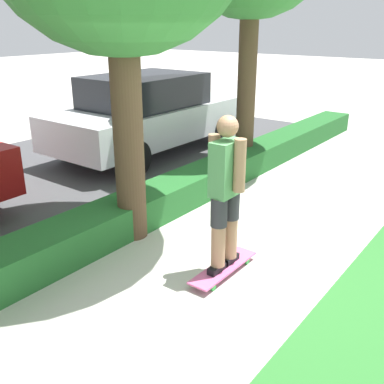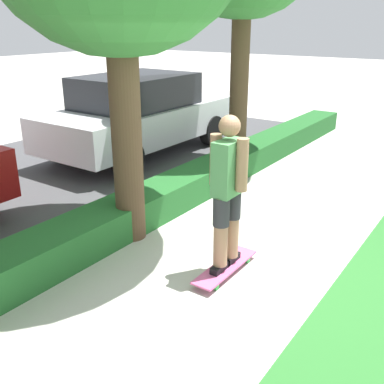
# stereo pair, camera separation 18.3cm
# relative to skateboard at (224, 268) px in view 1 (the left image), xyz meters

# --- Properties ---
(ground_plane) EXTENTS (60.00, 60.00, 0.00)m
(ground_plane) POSITION_rel_skateboard_xyz_m (0.36, -0.02, -0.07)
(ground_plane) COLOR #BCB7AD
(street_asphalt) EXTENTS (14.14, 5.00, 0.01)m
(street_asphalt) POSITION_rel_skateboard_xyz_m (0.36, 4.18, -0.07)
(street_asphalt) COLOR #474749
(street_asphalt) RESTS_ON ground_plane
(hedge_row) EXTENTS (14.14, 0.60, 0.41)m
(hedge_row) POSITION_rel_skateboard_xyz_m (0.36, 1.58, 0.13)
(hedge_row) COLOR #236028
(hedge_row) RESTS_ON ground_plane
(skateboard) EXTENTS (0.96, 0.24, 0.09)m
(skateboard) POSITION_rel_skateboard_xyz_m (0.00, 0.00, 0.00)
(skateboard) COLOR #DB5B93
(skateboard) RESTS_ON ground_plane
(skater_person) EXTENTS (0.49, 0.41, 1.61)m
(skater_person) POSITION_rel_skateboard_xyz_m (0.00, 0.00, 0.87)
(skater_person) COLOR black
(skater_person) RESTS_ON skateboard
(parked_car_middle) EXTENTS (4.24, 1.86, 1.55)m
(parked_car_middle) POSITION_rel_skateboard_xyz_m (3.02, 3.81, 0.73)
(parked_car_middle) COLOR silver
(parked_car_middle) RESTS_ON ground_plane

